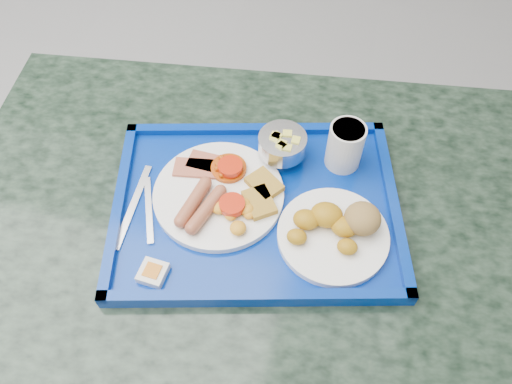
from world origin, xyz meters
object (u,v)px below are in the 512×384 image
table (271,273)px  tray (256,207)px  main_plate (222,194)px  juice_cup (345,145)px  bread_plate (337,229)px  fruit_bowl (282,144)px

table → tray: tray is taller
main_plate → juice_cup: bearing=33.1°
bread_plate → juice_cup: (-0.01, 0.16, 0.03)m
tray → main_plate: 0.07m
main_plate → tray: bearing=-1.6°
tray → fruit_bowl: fruit_bowl is taller
main_plate → fruit_bowl: size_ratio=2.63×
fruit_bowl → main_plate: bearing=-127.6°
bread_plate → juice_cup: size_ratio=2.06×
tray → fruit_bowl: bearing=78.5°
main_plate → juice_cup: (0.20, 0.13, 0.04)m
bread_plate → fruit_bowl: (-0.12, 0.14, 0.02)m
juice_cup → tray: bearing=-135.9°
table → bread_plate: bread_plate is taller
fruit_bowl → juice_cup: size_ratio=0.97×
table → tray: size_ratio=2.22×
tray → juice_cup: (0.14, 0.13, 0.06)m
fruit_bowl → juice_cup: 0.11m
tray → bread_plate: bread_plate is taller
table → main_plate: main_plate is taller
table → juice_cup: 0.32m
table → bread_plate: bearing=-2.3°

